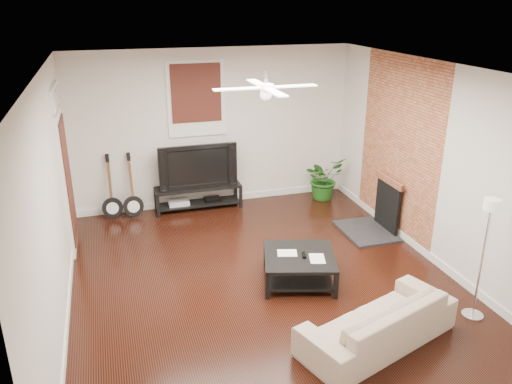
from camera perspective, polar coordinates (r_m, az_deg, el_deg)
The scene contains 14 objects.
room at distance 6.37m, azimuth 1.03°, elevation 0.87°, with size 5.01×6.01×2.81m.
brick_accent at distance 8.26m, azimuth 15.59°, elevation 4.82°, with size 0.02×2.20×2.80m, color #A25534.
fireplace at distance 8.41m, azimuth 13.30°, elevation -1.45°, with size 0.80×1.10×0.92m, color black.
window_back at distance 8.95m, azimuth -6.68°, elevation 10.28°, with size 1.00×0.06×1.30m, color #3D1510.
door_left at distance 7.97m, azimuth -20.49°, elevation 2.55°, with size 0.08×1.00×2.50m, color white.
tv_stand at distance 9.24m, azimuth -6.45°, elevation -0.60°, with size 1.53×0.41×0.43m, color black.
tv at distance 9.05m, azimuth -6.63°, elevation 3.04°, with size 1.37×0.18×0.79m, color black.
coffee_table at distance 6.93m, azimuth 4.81°, elevation -8.44°, with size 0.92×0.92×0.39m, color black.
sofa at distance 5.91m, azimuth 13.45°, elevation -13.79°, with size 1.86×0.73×0.54m, color #C4B393.
floor_lamp at distance 6.46m, azimuth 23.92°, elevation -6.94°, with size 0.25×0.25×1.52m, color silver, non-canonical shape.
potted_plant at distance 9.67m, azimuth 7.58°, elevation 1.54°, with size 0.73×0.63×0.81m, color #1E5819.
guitar_left at distance 8.97m, azimuth -15.94°, elevation 0.44°, with size 0.35×0.25×1.14m, color black, non-canonical shape.
guitar_right at distance 8.94m, azimuth -13.71°, elevation 0.61°, with size 0.35×0.25×1.14m, color black, non-canonical shape.
ceiling_fan at distance 6.06m, azimuth 1.11°, elevation 11.59°, with size 1.24×1.24×0.32m, color white, non-canonical shape.
Camera 1 is at (-1.83, -5.69, 3.59)m, focal length 35.85 mm.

